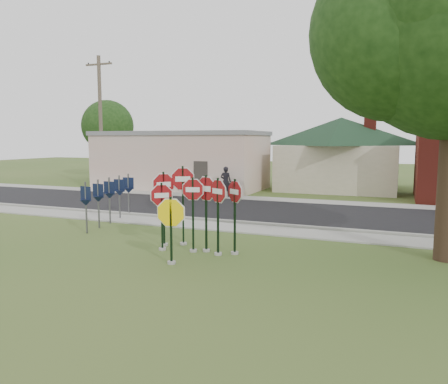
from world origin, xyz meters
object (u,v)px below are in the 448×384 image
at_px(stop_sign_center, 193,205).
at_px(stop_sign_yellow, 171,222).
at_px(stop_sign_left, 162,208).
at_px(utility_pole_near, 101,120).
at_px(pedestrian, 226,182).

relative_size(stop_sign_center, stop_sign_yellow, 1.20).
bearing_deg(stop_sign_left, utility_pole_near, 133.19).
bearing_deg(stop_sign_center, pedestrian, 107.33).
distance_m(stop_sign_center, stop_sign_yellow, 1.51).
bearing_deg(pedestrian, stop_sign_yellow, 100.43).
distance_m(stop_sign_left, pedestrian, 13.24).
relative_size(stop_sign_center, pedestrian, 1.33).
xyz_separation_m(stop_sign_center, stop_sign_yellow, (0.02, -1.48, -0.29)).
relative_size(stop_sign_center, utility_pole_near, 0.26).
xyz_separation_m(stop_sign_center, pedestrian, (-3.97, 12.72, -0.52)).
relative_size(utility_pole_near, pedestrian, 5.03).
relative_size(stop_sign_center, stop_sign_left, 1.08).
distance_m(stop_sign_center, pedestrian, 13.34).
height_order(stop_sign_yellow, pedestrian, stop_sign_yellow).
bearing_deg(stop_sign_center, utility_pole_near, 135.77).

